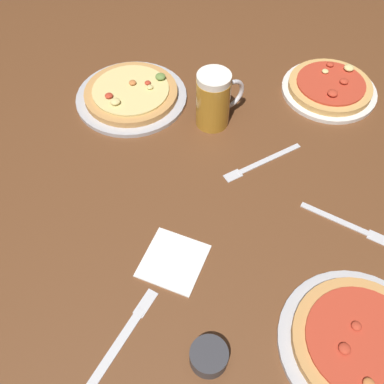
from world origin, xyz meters
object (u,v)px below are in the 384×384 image
(pizza_plate_far, at_px, (330,88))
(fork_left, at_px, (346,223))
(ramekin_butter, at_px, (209,356))
(pizza_plate_near, at_px, (361,344))
(beer_mug_dark, at_px, (214,100))
(napkin_folded, at_px, (173,260))
(pizza_plate_side, at_px, (131,94))
(knife_right, at_px, (122,338))
(fork_spare, at_px, (261,162))

(pizza_plate_far, height_order, fork_left, pizza_plate_far)
(ramekin_butter, bearing_deg, pizza_plate_far, 65.39)
(pizza_plate_near, bearing_deg, fork_left, 84.04)
(beer_mug_dark, distance_m, napkin_folded, 0.45)
(napkin_folded, bearing_deg, ramekin_butter, -69.78)
(beer_mug_dark, relative_size, fork_left, 0.84)
(ramekin_butter, bearing_deg, beer_mug_dark, 88.72)
(pizza_plate_side, bearing_deg, beer_mug_dark, -20.91)
(pizza_plate_far, xyz_separation_m, knife_right, (-0.52, -0.73, -0.01))
(pizza_plate_side, relative_size, ramekin_butter, 4.39)
(pizza_plate_far, height_order, knife_right, pizza_plate_far)
(pizza_plate_far, height_order, pizza_plate_side, same)
(pizza_plate_far, bearing_deg, pizza_plate_near, -95.17)
(napkin_folded, relative_size, fork_left, 0.70)
(pizza_plate_far, relative_size, pizza_plate_side, 0.86)
(beer_mug_dark, xyz_separation_m, knife_right, (-0.18, -0.60, -0.07))
(pizza_plate_far, distance_m, ramekin_butter, 0.84)
(pizza_plate_far, distance_m, fork_spare, 0.35)
(pizza_plate_far, height_order, napkin_folded, pizza_plate_far)
(ramekin_butter, height_order, fork_spare, ramekin_butter)
(fork_left, relative_size, knife_right, 0.89)
(fork_spare, bearing_deg, pizza_plate_near, -71.95)
(beer_mug_dark, distance_m, fork_spare, 0.21)
(pizza_plate_side, bearing_deg, pizza_plate_far, 4.12)
(napkin_folded, xyz_separation_m, knife_right, (-0.09, -0.17, -0.00))
(ramekin_butter, bearing_deg, fork_spare, 74.57)
(knife_right, bearing_deg, fork_spare, 56.45)
(beer_mug_dark, height_order, ramekin_butter, beer_mug_dark)
(pizza_plate_far, relative_size, fork_spare, 1.32)
(pizza_plate_near, height_order, napkin_folded, pizza_plate_near)
(pizza_plate_far, xyz_separation_m, fork_spare, (-0.22, -0.28, -0.01))
(ramekin_butter, bearing_deg, pizza_plate_side, 106.73)
(beer_mug_dark, bearing_deg, fork_left, -47.77)
(beer_mug_dark, bearing_deg, ramekin_butter, -91.28)
(pizza_plate_side, xyz_separation_m, fork_left, (0.53, -0.42, -0.01))
(pizza_plate_near, relative_size, knife_right, 1.47)
(ramekin_butter, xyz_separation_m, knife_right, (-0.17, 0.04, -0.02))
(pizza_plate_far, xyz_separation_m, napkin_folded, (-0.43, -0.56, -0.01))
(knife_right, distance_m, fork_spare, 0.54)
(ramekin_butter, xyz_separation_m, fork_spare, (0.13, 0.49, -0.02))
(pizza_plate_side, bearing_deg, ramekin_butter, -73.27)
(pizza_plate_far, bearing_deg, ramekin_butter, -114.61)
(ramekin_butter, xyz_separation_m, napkin_folded, (-0.08, 0.20, -0.01))
(beer_mug_dark, distance_m, fork_left, 0.45)
(pizza_plate_near, bearing_deg, ramekin_butter, -174.05)
(beer_mug_dark, relative_size, napkin_folded, 1.21)
(pizza_plate_side, relative_size, beer_mug_dark, 2.00)
(pizza_plate_side, distance_m, napkin_folded, 0.54)
(pizza_plate_far, bearing_deg, knife_right, -125.26)
(beer_mug_dark, distance_m, knife_right, 0.63)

